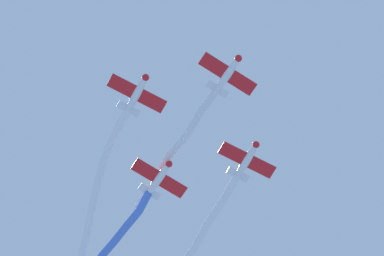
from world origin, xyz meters
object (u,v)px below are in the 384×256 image
(airplane_right_wing, at_px, (137,93))
(airplane_left_wing, at_px, (247,160))
(airplane_slot, at_px, (159,178))
(airplane_lead, at_px, (228,74))

(airplane_right_wing, bearing_deg, airplane_left_wing, 93.23)
(airplane_slot, bearing_deg, airplane_lead, -1.29)
(airplane_right_wing, xyz_separation_m, airplane_slot, (8.89, 4.28, -0.50))
(airplane_left_wing, distance_m, airplane_slot, 9.86)
(airplane_left_wing, xyz_separation_m, airplane_slot, (-4.28, 8.88, 0.20))
(airplane_left_wing, xyz_separation_m, airplane_right_wing, (-13.17, 4.60, 0.70))
(airplane_lead, bearing_deg, airplane_left_wing, 134.01)
(airplane_left_wing, bearing_deg, airplane_lead, -41.07)
(airplane_lead, distance_m, airplane_right_wing, 9.87)
(airplane_lead, height_order, airplane_right_wing, airplane_right_wing)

